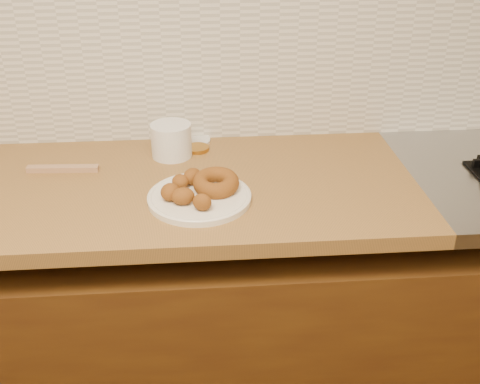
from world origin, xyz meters
name	(u,v)px	position (x,y,z in m)	size (l,w,h in m)	color
base_cabinet	(229,325)	(0.00, 1.69, 0.39)	(3.60, 0.60, 0.77)	#4F2E0E
backsplash	(220,40)	(0.00, 1.99, 1.20)	(3.60, 0.02, 0.60)	beige
donut_plate	(199,198)	(-0.08, 1.59, 0.91)	(0.26, 0.26, 0.01)	white
ring_donut	(216,182)	(-0.03, 1.61, 0.94)	(0.12, 0.12, 0.04)	brown
fried_dough_chunks	(185,189)	(-0.11, 1.58, 0.94)	(0.14, 0.19, 0.04)	brown
plastic_tub	(171,140)	(-0.15, 1.85, 0.95)	(0.12, 0.12, 0.10)	white
tub_lid	(190,140)	(-0.10, 1.95, 0.90)	(0.12, 0.12, 0.01)	silver
brass_jar_lid	(198,148)	(-0.08, 1.89, 0.91)	(0.07, 0.07, 0.01)	#B07929
wooden_utensil	(63,169)	(-0.45, 1.78, 0.91)	(0.20, 0.02, 0.02)	#A97C58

